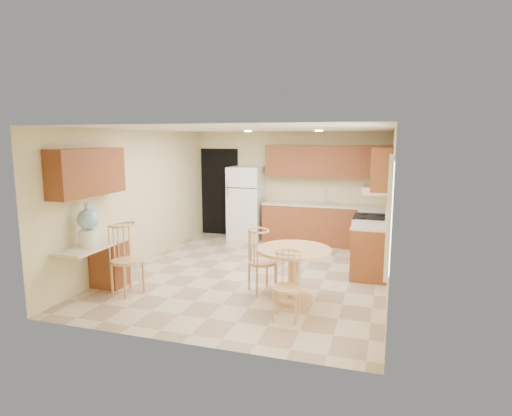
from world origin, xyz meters
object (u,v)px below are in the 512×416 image
(stove, at_px, (371,240))
(chair_table_a, at_px, (260,256))
(water_crock, at_px, (89,226))
(chair_table_b, at_px, (285,281))
(chair_desk, at_px, (122,254))
(refrigerator, at_px, (246,203))
(dining_table, at_px, (294,267))

(stove, height_order, chair_table_a, stove)
(stove, relative_size, water_crock, 1.69)
(chair_table_b, xyz_separation_m, chair_desk, (-2.55, 0.21, 0.10))
(refrigerator, bearing_deg, water_crock, -104.17)
(chair_table_b, bearing_deg, chair_table_a, -61.13)
(chair_table_b, bearing_deg, refrigerator, -70.23)
(water_crock, bearing_deg, refrigerator, 75.83)
(stove, xyz_separation_m, chair_table_a, (-1.53, -2.10, 0.12))
(chair_table_a, bearing_deg, stove, 103.30)
(chair_desk, bearing_deg, refrigerator, -167.90)
(chair_table_a, bearing_deg, chair_table_b, -6.78)
(refrigerator, height_order, chair_table_a, refrigerator)
(refrigerator, xyz_separation_m, chair_table_a, (1.35, -3.32, -0.26))
(refrigerator, xyz_separation_m, water_crock, (-1.05, -4.16, 0.21))
(water_crock, bearing_deg, chair_table_a, 19.25)
(stove, xyz_separation_m, dining_table, (-0.98, -2.26, 0.05))
(water_crock, bearing_deg, chair_table_b, -1.05)
(chair_table_b, relative_size, water_crock, 1.38)
(refrigerator, height_order, stove, refrigerator)
(stove, distance_m, water_crock, 4.94)
(chair_desk, bearing_deg, chair_table_b, 105.92)
(stove, xyz_separation_m, water_crock, (-3.92, -2.94, 0.59))
(refrigerator, relative_size, chair_desk, 1.61)
(dining_table, distance_m, chair_desk, 2.56)
(refrigerator, relative_size, dining_table, 1.59)
(chair_table_b, distance_m, chair_desk, 2.56)
(refrigerator, height_order, water_crock, refrigerator)
(refrigerator, bearing_deg, chair_table_b, -65.18)
(stove, distance_m, dining_table, 2.46)
(chair_table_b, height_order, water_crock, water_crock)
(chair_table_a, distance_m, chair_desk, 2.07)
(dining_table, relative_size, chair_desk, 1.01)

